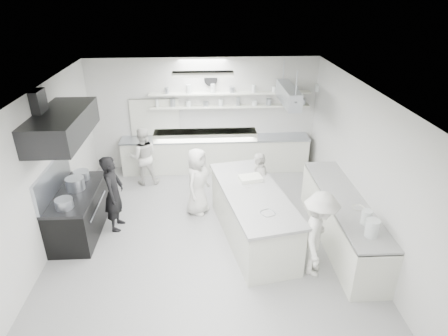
{
  "coord_description": "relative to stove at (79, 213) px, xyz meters",
  "views": [
    {
      "loc": [
        -0.02,
        -6.34,
        4.68
      ],
      "look_at": [
        0.38,
        0.6,
        1.3
      ],
      "focal_mm": 30.61,
      "sensor_mm": 36.0,
      "label": 1
    }
  ],
  "objects": [
    {
      "name": "floor",
      "position": [
        2.6,
        -0.4,
        -0.46
      ],
      "size": [
        6.0,
        7.0,
        0.02
      ],
      "primitive_type": "cube",
      "color": "#949494",
      "rests_on": "ground"
    },
    {
      "name": "ceiling",
      "position": [
        2.6,
        -0.4,
        2.56
      ],
      "size": [
        6.0,
        7.0,
        0.02
      ],
      "primitive_type": "cube",
      "color": "silver",
      "rests_on": "wall_back"
    },
    {
      "name": "wall_back",
      "position": [
        2.6,
        3.1,
        1.05
      ],
      "size": [
        6.0,
        0.04,
        3.0
      ],
      "primitive_type": "cube",
      "color": "beige",
      "rests_on": "floor"
    },
    {
      "name": "wall_front",
      "position": [
        2.6,
        -3.9,
        1.05
      ],
      "size": [
        6.0,
        0.04,
        3.0
      ],
      "primitive_type": "cube",
      "color": "beige",
      "rests_on": "floor"
    },
    {
      "name": "wall_left",
      "position": [
        -0.4,
        -0.4,
        1.05
      ],
      "size": [
        0.04,
        7.0,
        3.0
      ],
      "primitive_type": "cube",
      "color": "beige",
      "rests_on": "floor"
    },
    {
      "name": "wall_right",
      "position": [
        5.6,
        -0.4,
        1.05
      ],
      "size": [
        0.04,
        7.0,
        3.0
      ],
      "primitive_type": "cube",
      "color": "beige",
      "rests_on": "floor"
    },
    {
      "name": "stove",
      "position": [
        0.0,
        0.0,
        0.0
      ],
      "size": [
        0.8,
        1.8,
        0.9
      ],
      "primitive_type": "cube",
      "color": "black",
      "rests_on": "floor"
    },
    {
      "name": "exhaust_hood",
      "position": [
        0.0,
        -0.0,
        1.9
      ],
      "size": [
        0.85,
        2.0,
        0.5
      ],
      "primitive_type": "cube",
      "color": "black",
      "rests_on": "wall_left"
    },
    {
      "name": "back_counter",
      "position": [
        2.9,
        2.8,
        0.01
      ],
      "size": [
        5.0,
        0.6,
        0.92
      ],
      "primitive_type": "cube",
      "color": "silver",
      "rests_on": "floor"
    },
    {
      "name": "shelf_lower",
      "position": [
        3.3,
        2.97,
        1.3
      ],
      "size": [
        4.2,
        0.26,
        0.04
      ],
      "primitive_type": "cube",
      "color": "silver",
      "rests_on": "wall_back"
    },
    {
      "name": "shelf_upper",
      "position": [
        3.3,
        2.97,
        1.65
      ],
      "size": [
        4.2,
        0.26,
        0.04
      ],
      "primitive_type": "cube",
      "color": "silver",
      "rests_on": "wall_back"
    },
    {
      "name": "pass_through_window",
      "position": [
        1.3,
        3.08,
        1.0
      ],
      "size": [
        1.3,
        0.04,
        1.0
      ],
      "primitive_type": "cube",
      "color": "black",
      "rests_on": "wall_back"
    },
    {
      "name": "wall_clock",
      "position": [
        2.8,
        3.06,
        2.0
      ],
      "size": [
        0.32,
        0.05,
        0.32
      ],
      "primitive_type": "cylinder",
      "rotation": [
        1.57,
        0.0,
        0.0
      ],
      "color": "silver",
      "rests_on": "wall_back"
    },
    {
      "name": "right_counter",
      "position": [
        5.25,
        -0.6,
        0.02
      ],
      "size": [
        0.74,
        3.3,
        0.94
      ],
      "primitive_type": "cube",
      "color": "silver",
      "rests_on": "floor"
    },
    {
      "name": "pot_rack",
      "position": [
        4.6,
        2.0,
        1.85
      ],
      "size": [
        0.3,
        1.6,
        0.4
      ],
      "primitive_type": "cube",
      "color": "#A8AEB9",
      "rests_on": "ceiling"
    },
    {
      "name": "light_fixture_front",
      "position": [
        2.6,
        -2.2,
        2.49
      ],
      "size": [
        1.3,
        0.25,
        0.1
      ],
      "primitive_type": "cube",
      "color": "silver",
      "rests_on": "ceiling"
    },
    {
      "name": "light_fixture_rear",
      "position": [
        2.6,
        1.4,
        2.49
      ],
      "size": [
        1.3,
        0.25,
        0.1
      ],
      "primitive_type": "cube",
      "color": "silver",
      "rests_on": "ceiling"
    },
    {
      "name": "prep_island",
      "position": [
        3.51,
        -0.38,
        0.05
      ],
      "size": [
        1.52,
        2.88,
        1.01
      ],
      "primitive_type": "cube",
      "rotation": [
        0.0,
        0.0,
        0.19
      ],
      "color": "silver",
      "rests_on": "floor"
    },
    {
      "name": "stove_pot",
      "position": [
        0.0,
        0.11,
        0.61
      ],
      "size": [
        0.36,
        0.36,
        0.29
      ],
      "primitive_type": "cylinder",
      "color": "#A8AEB9",
      "rests_on": "stove"
    },
    {
      "name": "cook_stove",
      "position": [
        0.72,
        0.14,
        0.37
      ],
      "size": [
        0.43,
        0.62,
        1.64
      ],
      "primitive_type": "imported",
      "rotation": [
        0.0,
        0.0,
        1.5
      ],
      "color": "black",
      "rests_on": "floor"
    },
    {
      "name": "cook_back",
      "position": [
        1.05,
        2.11,
        0.3
      ],
      "size": [
        0.79,
        0.65,
        1.5
      ],
      "primitive_type": "imported",
      "rotation": [
        0.0,
        0.0,
        -3.02
      ],
      "color": "silver",
      "rests_on": "floor"
    },
    {
      "name": "cook_island_left",
      "position": [
        2.42,
        0.66,
        0.31
      ],
      "size": [
        0.77,
        0.89,
        1.53
      ],
      "primitive_type": "imported",
      "rotation": [
        0.0,
        0.0,
        1.11
      ],
      "color": "silver",
      "rests_on": "floor"
    },
    {
      "name": "cook_island_right",
      "position": [
        3.75,
        0.51,
        0.29
      ],
      "size": [
        0.51,
        0.92,
        1.48
      ],
      "primitive_type": "imported",
      "rotation": [
        0.0,
        0.0,
        -1.39
      ],
      "color": "silver",
      "rests_on": "floor"
    },
    {
      "name": "cook_right",
      "position": [
        4.5,
        -1.48,
        0.35
      ],
      "size": [
        0.95,
        1.19,
        1.61
      ],
      "primitive_type": "imported",
      "rotation": [
        0.0,
        0.0,
        1.18
      ],
      "color": "silver",
      "rests_on": "floor"
    },
    {
      "name": "bowl_island_a",
      "position": [
        3.67,
        -1.15,
        0.59
      ],
      "size": [
        0.33,
        0.33,
        0.06
      ],
      "primitive_type": "imported",
      "rotation": [
        0.0,
        0.0,
        0.43
      ],
      "color": "#A8AEB9",
      "rests_on": "prep_island"
    },
    {
      "name": "bowl_island_b",
      "position": [
        3.43,
        -0.13,
        0.59
      ],
      "size": [
        0.21,
        0.21,
        0.06
      ],
      "primitive_type": "imported",
      "rotation": [
        0.0,
        0.0,
        0.12
      ],
      "color": "silver",
      "rests_on": "prep_island"
    },
    {
      "name": "bowl_right",
      "position": [
        5.37,
        -0.96,
        0.52
      ],
      "size": [
        0.24,
        0.24,
        0.05
      ],
      "primitive_type": "imported",
      "rotation": [
        0.0,
        0.0,
        0.13
      ],
      "color": "silver",
      "rests_on": "right_counter"
    }
  ]
}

